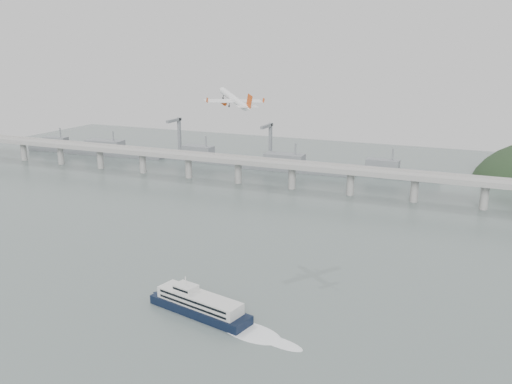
% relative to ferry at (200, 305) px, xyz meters
% --- Properties ---
extents(ground, '(900.00, 900.00, 0.00)m').
position_rel_ferry_xyz_m(ground, '(-7.35, 25.35, -4.30)').
color(ground, '#586563').
rests_on(ground, ground).
extents(bridge, '(800.00, 22.00, 23.90)m').
position_rel_ferry_xyz_m(bridge, '(-8.51, 225.35, 13.35)').
color(bridge, '#999896').
rests_on(bridge, ground).
extents(distant_fleet, '(453.00, 60.90, 40.00)m').
position_rel_ferry_xyz_m(distant_fleet, '(-162.71, 290.43, 1.92)').
color(distant_fleet, slate).
rests_on(distant_fleet, ground).
extents(ferry, '(83.12, 27.82, 15.84)m').
position_rel_ferry_xyz_m(ferry, '(0.00, 0.00, 0.00)').
color(ferry, black).
rests_on(ferry, ground).
extents(airliner, '(35.50, 33.77, 13.68)m').
position_rel_ferry_xyz_m(airliner, '(-28.24, 96.55, 81.71)').
color(airliner, white).
rests_on(airliner, ground).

